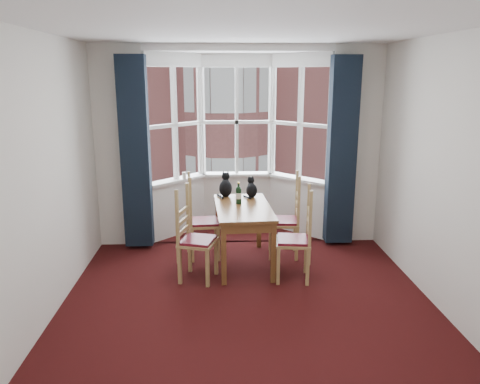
{
  "coord_description": "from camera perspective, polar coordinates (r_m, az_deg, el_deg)",
  "views": [
    {
      "loc": [
        -0.31,
        -4.28,
        2.4
      ],
      "look_at": [
        -0.05,
        1.05,
        1.05
      ],
      "focal_mm": 35.0,
      "sensor_mm": 36.0,
      "label": 1
    }
  ],
  "objects": [
    {
      "name": "wall_near",
      "position": [
        2.29,
        5.36,
        -11.82
      ],
      "size": [
        4.0,
        0.0,
        4.0
      ],
      "primitive_type": "plane",
      "rotation": [
        -1.57,
        0.0,
        0.0
      ],
      "color": "silver",
      "rests_on": "floor"
    },
    {
      "name": "cat_right",
      "position": [
        6.33,
        1.42,
        0.35
      ],
      "size": [
        0.17,
        0.23,
        0.29
      ],
      "color": "black",
      "rests_on": "dining_table"
    },
    {
      "name": "dining_table",
      "position": [
        5.94,
        0.39,
        -2.8
      ],
      "size": [
        0.75,
        1.31,
        0.78
      ],
      "color": "brown",
      "rests_on": "floor"
    },
    {
      "name": "candle_tall",
      "position": [
        7.06,
        -6.81,
        2.0
      ],
      "size": [
        0.06,
        0.06,
        0.11
      ],
      "primitive_type": "cylinder",
      "color": "white",
      "rests_on": "bay_window"
    },
    {
      "name": "curtain_left",
      "position": [
        6.53,
        -12.63,
        4.6
      ],
      "size": [
        0.38,
        0.22,
        2.6
      ],
      "primitive_type": "cube",
      "color": "black",
      "rests_on": "floor"
    },
    {
      "name": "chair_left_near",
      "position": [
        5.61,
        -6.04,
        -5.99
      ],
      "size": [
        0.5,
        0.51,
        0.92
      ],
      "color": "#A68850",
      "rests_on": "floor"
    },
    {
      "name": "cat_left",
      "position": [
        6.37,
        -1.77,
        0.65
      ],
      "size": [
        0.19,
        0.26,
        0.35
      ],
      "color": "black",
      "rests_on": "dining_table"
    },
    {
      "name": "wall_right",
      "position": [
        4.97,
        24.95,
        1.24
      ],
      "size": [
        0.0,
        4.5,
        4.5
      ],
      "primitive_type": "plane",
      "rotation": [
        1.57,
        0.0,
        -1.57
      ],
      "color": "silver",
      "rests_on": "floor"
    },
    {
      "name": "chair_right_far",
      "position": [
        6.31,
        6.16,
        -3.68
      ],
      "size": [
        0.44,
        0.46,
        0.92
      ],
      "color": "#A68850",
      "rests_on": "floor"
    },
    {
      "name": "wall_back_pier_left",
      "position": [
        6.74,
        -14.33,
        5.22
      ],
      "size": [
        0.7,
        0.12,
        2.8
      ],
      "primitive_type": "cube",
      "color": "silver",
      "rests_on": "floor"
    },
    {
      "name": "wall_left",
      "position": [
        4.71,
        -23.79,
        0.71
      ],
      "size": [
        0.0,
        4.5,
        4.5
      ],
      "primitive_type": "plane",
      "rotation": [
        1.57,
        0.0,
        1.57
      ],
      "color": "silver",
      "rests_on": "floor"
    },
    {
      "name": "ceiling",
      "position": [
        4.31,
        1.38,
        19.51
      ],
      "size": [
        4.5,
        4.5,
        0.0
      ],
      "primitive_type": "plane",
      "rotation": [
        3.14,
        0.0,
        0.0
      ],
      "color": "white",
      "rests_on": "floor"
    },
    {
      "name": "wall_back_pier_right",
      "position": [
        6.89,
        13.78,
        5.44
      ],
      "size": [
        0.7,
        0.12,
        2.8
      ],
      "primitive_type": "cube",
      "color": "silver",
      "rests_on": "floor"
    },
    {
      "name": "chair_left_far",
      "position": [
        6.25,
        -5.23,
        -3.82
      ],
      "size": [
        0.44,
        0.45,
        0.92
      ],
      "color": "#A68850",
      "rests_on": "floor"
    },
    {
      "name": "curtain_right",
      "position": [
        6.67,
        12.28,
        4.81
      ],
      "size": [
        0.38,
        0.22,
        2.6
      ],
      "primitive_type": "cube",
      "color": "black",
      "rests_on": "floor"
    },
    {
      "name": "chair_right_near",
      "position": [
        5.61,
        7.42,
        -6.03
      ],
      "size": [
        0.45,
        0.47,
        0.92
      ],
      "color": "#A68850",
      "rests_on": "floor"
    },
    {
      "name": "bay_window",
      "position": [
        7.11,
        -0.32,
        6.11
      ],
      "size": [
        2.76,
        0.94,
        2.8
      ],
      "color": "white",
      "rests_on": "floor"
    },
    {
      "name": "wine_bottle",
      "position": [
        6.0,
        -0.17,
        -0.28
      ],
      "size": [
        0.07,
        0.07,
        0.28
      ],
      "color": "black",
      "rests_on": "dining_table"
    },
    {
      "name": "tenement_building",
      "position": [
        18.31,
        -1.91,
        11.67
      ],
      "size": [
        18.4,
        7.8,
        15.2
      ],
      "color": "#9D5551",
      "rests_on": "street"
    },
    {
      "name": "floor",
      "position": [
        4.92,
        1.18,
        -15.02
      ],
      "size": [
        4.5,
        4.5,
        0.0
      ],
      "primitive_type": "plane",
      "color": "black",
      "rests_on": "ground"
    },
    {
      "name": "street",
      "position": [
        37.49,
        -2.3,
        1.23
      ],
      "size": [
        80.0,
        80.0,
        0.0
      ],
      "primitive_type": "plane",
      "color": "#333335",
      "rests_on": "ground"
    }
  ]
}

